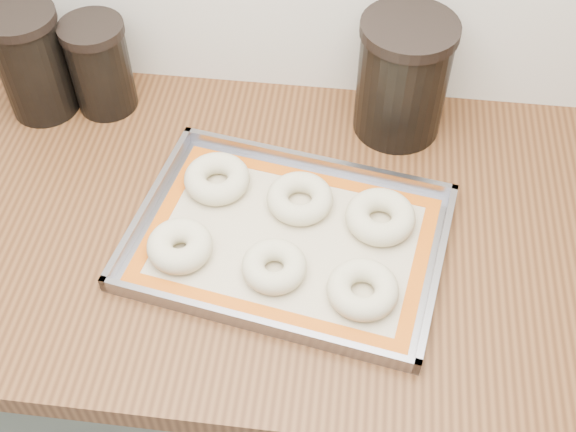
# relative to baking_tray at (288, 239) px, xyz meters

# --- Properties ---
(cabinet) EXTENTS (3.00, 0.65, 0.86)m
(cabinet) POSITION_rel_baking_tray_xyz_m (-0.14, 0.04, -0.48)
(cabinet) COLOR #5F685C
(cabinet) RESTS_ON floor
(countertop) EXTENTS (3.06, 0.68, 0.04)m
(countertop) POSITION_rel_baking_tray_xyz_m (-0.14, 0.04, -0.03)
(countertop) COLOR brown
(countertop) RESTS_ON cabinet
(baking_tray) EXTENTS (0.51, 0.40, 0.03)m
(baking_tray) POSITION_rel_baking_tray_xyz_m (0.00, 0.00, 0.00)
(baking_tray) COLOR gray
(baking_tray) RESTS_ON countertop
(baking_mat) EXTENTS (0.46, 0.36, 0.00)m
(baking_mat) POSITION_rel_baking_tray_xyz_m (0.00, 0.00, -0.00)
(baking_mat) COLOR #C6B793
(baking_mat) RESTS_ON baking_tray
(bagel_front_left) EXTENTS (0.10, 0.10, 0.04)m
(bagel_front_left) POSITION_rel_baking_tray_xyz_m (-0.15, -0.05, 0.02)
(bagel_front_left) COLOR beige
(bagel_front_left) RESTS_ON baking_mat
(bagel_front_mid) EXTENTS (0.10, 0.10, 0.03)m
(bagel_front_mid) POSITION_rel_baking_tray_xyz_m (-0.01, -0.06, 0.01)
(bagel_front_mid) COLOR beige
(bagel_front_mid) RESTS_ON baking_mat
(bagel_front_right) EXTENTS (0.13, 0.13, 0.03)m
(bagel_front_right) POSITION_rel_baking_tray_xyz_m (0.12, -0.09, 0.01)
(bagel_front_right) COLOR beige
(bagel_front_right) RESTS_ON baking_mat
(bagel_back_left) EXTENTS (0.13, 0.13, 0.04)m
(bagel_back_left) POSITION_rel_baking_tray_xyz_m (-0.13, 0.10, 0.02)
(bagel_back_left) COLOR beige
(bagel_back_left) RESTS_ON baking_mat
(bagel_back_mid) EXTENTS (0.11, 0.11, 0.03)m
(bagel_back_mid) POSITION_rel_baking_tray_xyz_m (0.01, 0.07, 0.01)
(bagel_back_mid) COLOR beige
(bagel_back_mid) RESTS_ON baking_mat
(bagel_back_right) EXTENTS (0.12, 0.12, 0.04)m
(bagel_back_right) POSITION_rel_baking_tray_xyz_m (0.14, 0.05, 0.02)
(bagel_back_right) COLOR beige
(bagel_back_right) RESTS_ON baking_mat
(canister_left) EXTENTS (0.12, 0.12, 0.19)m
(canister_left) POSITION_rel_baking_tray_xyz_m (-0.46, 0.25, 0.09)
(canister_left) COLOR black
(canister_left) RESTS_ON countertop
(canister_mid) EXTENTS (0.11, 0.11, 0.17)m
(canister_mid) POSITION_rel_baking_tray_xyz_m (-0.36, 0.27, 0.08)
(canister_mid) COLOR black
(canister_mid) RESTS_ON countertop
(canister_right) EXTENTS (0.16, 0.16, 0.21)m
(canister_right) POSITION_rel_baking_tray_xyz_m (0.16, 0.28, 0.10)
(canister_right) COLOR black
(canister_right) RESTS_ON countertop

